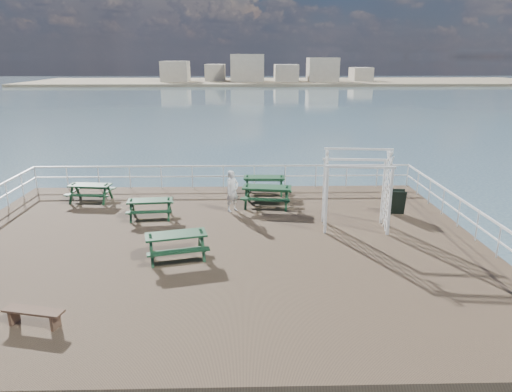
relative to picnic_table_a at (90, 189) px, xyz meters
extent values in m
cube|color=brown|center=(5.64, -4.82, -0.69)|extent=(18.00, 14.00, 0.30)
plane|color=#3F5A6A|center=(5.64, 35.18, -2.54)|extent=(300.00, 300.00, 0.00)
cube|color=tan|center=(20.64, 130.18, -2.14)|extent=(160.00, 40.00, 0.80)
cube|color=beige|center=(-14.36, 127.18, 1.26)|extent=(8.00, 8.00, 6.00)
cube|color=beige|center=(-2.36, 127.18, 0.76)|extent=(6.00, 8.00, 5.00)
cube|color=beige|center=(7.64, 127.18, 2.26)|extent=(10.00, 8.00, 8.00)
cube|color=beige|center=(19.64, 127.18, 0.76)|extent=(7.00, 8.00, 5.00)
cube|color=beige|center=(30.64, 127.18, 1.76)|extent=(9.00, 8.00, 7.00)
cube|color=beige|center=(43.64, 127.18, 0.26)|extent=(6.00, 8.00, 4.00)
cylinder|color=brown|center=(-1.86, 0.68, -1.89)|extent=(0.36, 0.36, 2.10)
cylinder|color=brown|center=(13.14, 0.68, -1.89)|extent=(0.36, 0.36, 2.10)
cube|color=white|center=(5.64, 2.03, 0.51)|extent=(17.70, 0.07, 0.07)
cube|color=white|center=(5.64, 2.03, 0.01)|extent=(17.70, 0.05, 0.05)
cylinder|color=white|center=(-3.21, 2.03, 0.01)|extent=(0.05, 0.05, 1.10)
cube|color=white|center=(14.49, -4.82, 0.51)|extent=(0.07, 13.70, 0.07)
cube|color=white|center=(14.49, -4.82, 0.01)|extent=(0.05, 13.70, 0.05)
cube|color=#14371C|center=(0.00, 0.00, 0.17)|extent=(1.81, 0.87, 0.06)
cube|color=#14371C|center=(0.07, 0.58, -0.11)|extent=(1.77, 0.44, 0.05)
cube|color=#14371C|center=(-0.07, -0.58, -0.11)|extent=(1.77, 0.44, 0.05)
cube|color=#14371C|center=(-0.72, 0.08, -0.13)|extent=(0.24, 1.41, 0.06)
cube|color=#14371C|center=(0.72, -0.08, -0.13)|extent=(0.24, 1.41, 0.06)
cube|color=#14371C|center=(-0.69, 0.37, -0.18)|extent=(0.13, 0.51, 0.85)
cube|color=#14371C|center=(-0.76, -0.21, -0.18)|extent=(0.13, 0.51, 0.85)
cube|color=#14371C|center=(0.76, 0.21, -0.18)|extent=(0.13, 0.51, 0.85)
cube|color=#14371C|center=(0.69, -0.37, -0.18)|extent=(0.13, 0.51, 0.85)
cube|color=#14371C|center=(0.00, 0.00, -0.30)|extent=(1.55, 0.25, 0.06)
cube|color=#14371C|center=(7.55, 0.98, 0.22)|extent=(1.89, 0.82, 0.06)
cube|color=#14371C|center=(7.58, 1.60, -0.08)|extent=(1.87, 0.35, 0.05)
cube|color=#14371C|center=(7.52, 0.36, -0.08)|extent=(1.87, 0.35, 0.05)
cube|color=#14371C|center=(6.77, 1.02, -0.10)|extent=(0.16, 1.50, 0.06)
cube|color=#14371C|center=(8.32, 0.94, -0.10)|extent=(0.16, 1.50, 0.06)
cube|color=#14371C|center=(6.79, 1.33, -0.15)|extent=(0.11, 0.54, 0.90)
cube|color=#14371C|center=(6.76, 0.71, -0.15)|extent=(0.11, 0.54, 0.90)
cube|color=#14371C|center=(8.34, 1.25, -0.15)|extent=(0.11, 0.54, 0.90)
cube|color=#14371C|center=(8.30, 0.63, -0.15)|extent=(0.11, 0.54, 0.90)
cube|color=#14371C|center=(7.55, 0.98, -0.29)|extent=(1.65, 0.17, 0.06)
cube|color=#14371C|center=(7.58, -0.89, 0.27)|extent=(2.09, 1.07, 0.07)
cube|color=#14371C|center=(7.68, -0.24, -0.05)|extent=(2.01, 0.58, 0.06)
cube|color=#14371C|center=(7.48, -1.55, -0.05)|extent=(2.01, 0.58, 0.06)
cube|color=#14371C|center=(6.76, -0.77, -0.07)|extent=(0.34, 1.60, 0.07)
cube|color=#14371C|center=(8.40, -1.02, -0.07)|extent=(0.34, 1.60, 0.07)
cube|color=#14371C|center=(6.81, -0.44, -0.12)|extent=(0.18, 0.58, 0.97)
cube|color=#14371C|center=(6.71, -1.09, -0.12)|extent=(0.18, 0.58, 0.97)
cube|color=#14371C|center=(8.45, -0.69, -0.12)|extent=(0.18, 0.58, 0.97)
cube|color=#14371C|center=(8.35, -1.35, -0.12)|extent=(0.18, 0.58, 0.97)
cube|color=#14371C|center=(7.58, -0.89, -0.27)|extent=(1.76, 0.36, 0.07)
cube|color=#14371C|center=(3.00, -2.20, 0.15)|extent=(1.75, 0.80, 0.06)
cube|color=#14371C|center=(2.95, -1.64, -0.12)|extent=(1.71, 0.38, 0.05)
cube|color=#14371C|center=(3.05, -2.76, -0.12)|extent=(1.71, 0.38, 0.05)
cube|color=#14371C|center=(2.30, -2.26, -0.14)|extent=(0.19, 1.37, 0.06)
cube|color=#14371C|center=(3.70, -2.14, -0.14)|extent=(0.19, 1.37, 0.06)
cube|color=#14371C|center=(2.27, -1.98, -0.19)|extent=(0.12, 0.49, 0.83)
cube|color=#14371C|center=(2.32, -2.54, -0.19)|extent=(0.12, 0.49, 0.83)
cube|color=#14371C|center=(3.68, -1.86, -0.19)|extent=(0.12, 0.49, 0.83)
cube|color=#14371C|center=(3.73, -2.42, -0.19)|extent=(0.12, 0.49, 0.83)
cube|color=#14371C|center=(3.00, -2.20, -0.31)|extent=(1.51, 0.20, 0.06)
cube|color=#14371C|center=(4.53, -5.93, 0.22)|extent=(1.97, 1.14, 0.06)
cube|color=#14371C|center=(4.39, -5.33, -0.08)|extent=(1.86, 0.69, 0.05)
cube|color=#14371C|center=(4.68, -6.53, -0.08)|extent=(1.86, 0.69, 0.05)
cube|color=#14371C|center=(3.78, -6.12, -0.10)|extent=(0.44, 1.47, 0.06)
cube|color=#14371C|center=(5.28, -5.75, -0.10)|extent=(0.44, 1.47, 0.06)
cube|color=#14371C|center=(3.71, -5.82, -0.15)|extent=(0.21, 0.54, 0.90)
cube|color=#14371C|center=(3.86, -6.42, -0.15)|extent=(0.21, 0.54, 0.90)
cube|color=#14371C|center=(5.21, -5.45, -0.15)|extent=(0.21, 0.54, 0.90)
cube|color=#14371C|center=(5.36, -6.05, -0.15)|extent=(0.21, 0.54, 0.90)
cube|color=#14371C|center=(4.53, -5.93, -0.29)|extent=(1.62, 0.47, 0.06)
cube|color=brown|center=(1.75, -9.62, -0.16)|extent=(1.48, 0.66, 0.05)
cube|color=brown|center=(1.23, -9.50, -0.36)|extent=(0.14, 0.32, 0.36)
cube|color=brown|center=(2.28, -9.74, -0.36)|extent=(0.14, 0.32, 0.36)
cube|color=white|center=(9.50, -3.96, 0.64)|extent=(0.10, 0.10, 2.38)
cube|color=white|center=(9.62, -2.78, 0.64)|extent=(0.10, 0.10, 2.38)
cube|color=white|center=(11.67, -4.18, 0.64)|extent=(0.10, 0.10, 2.38)
cube|color=white|center=(11.79, -3.00, 0.64)|extent=(0.10, 0.10, 2.38)
cube|color=white|center=(10.58, -4.07, 1.87)|extent=(2.37, 0.32, 0.08)
cube|color=white|center=(10.70, -2.89, 1.87)|extent=(2.37, 0.32, 0.08)
cube|color=white|center=(10.64, -3.48, 2.38)|extent=(2.37, 0.31, 0.07)
cube|color=black|center=(12.68, -2.09, -0.06)|extent=(0.63, 0.32, 0.99)
cube|color=black|center=(12.71, -1.89, -0.06)|extent=(0.63, 0.32, 0.99)
imported|color=white|center=(6.16, -1.46, 0.29)|extent=(0.72, 0.71, 1.68)
camera|label=1|loc=(6.66, -19.03, 5.45)|focal=32.00mm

